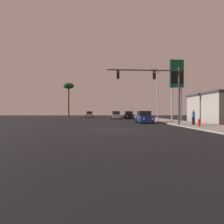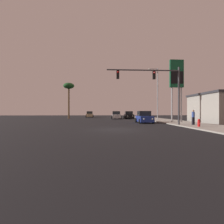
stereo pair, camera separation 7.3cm
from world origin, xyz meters
The scene contains 12 objects.
ground_plane centered at (0.00, 0.00, 0.00)m, with size 120.00×120.00×0.00m, color black.
sidewalk_right centered at (9.50, 10.00, 0.06)m, with size 5.00×60.00×0.12m.
car_blue centered at (4.65, 8.82, 0.76)m, with size 2.04×4.34×1.68m.
car_black centered at (4.78, 23.55, 0.76)m, with size 2.04×4.33×1.68m.
car_tan centered at (-4.69, 34.08, 0.76)m, with size 2.04×4.34×1.68m.
car_silver centered at (1.85, 22.57, 0.76)m, with size 2.04×4.34×1.68m.
traffic_light_mast centered at (4.96, 3.71, 4.78)m, with size 8.26×0.36×6.50m.
street_lamp centered at (8.19, 14.14, 5.12)m, with size 1.74×0.24×9.00m.
gas_station_sign centered at (9.55, 9.26, 6.62)m, with size 2.00×0.42×9.00m.
fire_hydrant centered at (8.14, 0.99, 0.49)m, with size 0.24×0.34×0.76m.
pedestrian_on_sidewalk centered at (8.83, 3.31, 1.03)m, with size 0.34×0.32×1.67m.
palm_tree_mid centered at (-8.67, 24.00, 6.96)m, with size 2.40×2.40×8.03m.
Camera 1 is at (-1.45, -15.50, 1.59)m, focal length 28.00 mm.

